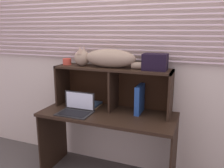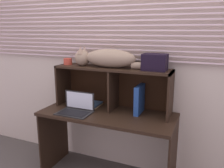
{
  "view_description": "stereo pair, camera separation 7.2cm",
  "coord_description": "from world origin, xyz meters",
  "px_view_note": "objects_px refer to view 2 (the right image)",
  "views": [
    {
      "loc": [
        0.84,
        -1.81,
        1.55
      ],
      "look_at": [
        0.0,
        0.35,
        1.01
      ],
      "focal_mm": 37.01,
      "sensor_mm": 36.0,
      "label": 1
    },
    {
      "loc": [
        0.91,
        -1.78,
        1.55
      ],
      "look_at": [
        0.0,
        0.35,
        1.01
      ],
      "focal_mm": 37.01,
      "sensor_mm": 36.0,
      "label": 2
    }
  ],
  "objects_px": {
    "book_stack": "(92,105)",
    "small_basket": "(68,61)",
    "cat": "(106,58)",
    "laptop": "(76,109)",
    "storage_box": "(155,62)",
    "binder_upright": "(139,99)"
  },
  "relations": [
    {
      "from": "small_basket",
      "to": "book_stack",
      "type": "bearing_deg",
      "value": -0.22
    },
    {
      "from": "laptop",
      "to": "storage_box",
      "type": "height_order",
      "value": "storage_box"
    },
    {
      "from": "cat",
      "to": "book_stack",
      "type": "xyz_separation_m",
      "value": [
        -0.17,
        -0.0,
        -0.52
      ]
    },
    {
      "from": "book_stack",
      "to": "small_basket",
      "type": "relative_size",
      "value": 2.48
    },
    {
      "from": "binder_upright",
      "to": "small_basket",
      "type": "distance_m",
      "value": 0.89
    },
    {
      "from": "laptop",
      "to": "storage_box",
      "type": "bearing_deg",
      "value": 17.77
    },
    {
      "from": "binder_upright",
      "to": "cat",
      "type": "bearing_deg",
      "value": -180.0
    },
    {
      "from": "binder_upright",
      "to": "small_basket",
      "type": "height_order",
      "value": "small_basket"
    },
    {
      "from": "cat",
      "to": "small_basket",
      "type": "height_order",
      "value": "cat"
    },
    {
      "from": "cat",
      "to": "storage_box",
      "type": "xyz_separation_m",
      "value": [
        0.5,
        0.0,
        -0.01
      ]
    },
    {
      "from": "binder_upright",
      "to": "small_basket",
      "type": "bearing_deg",
      "value": 180.0
    },
    {
      "from": "book_stack",
      "to": "storage_box",
      "type": "height_order",
      "value": "storage_box"
    },
    {
      "from": "cat",
      "to": "laptop",
      "type": "bearing_deg",
      "value": -134.22
    },
    {
      "from": "binder_upright",
      "to": "storage_box",
      "type": "bearing_deg",
      "value": 0.0
    },
    {
      "from": "cat",
      "to": "book_stack",
      "type": "height_order",
      "value": "cat"
    },
    {
      "from": "laptop",
      "to": "book_stack",
      "type": "height_order",
      "value": "laptop"
    },
    {
      "from": "binder_upright",
      "to": "small_basket",
      "type": "xyz_separation_m",
      "value": [
        -0.82,
        0.0,
        0.34
      ]
    },
    {
      "from": "laptop",
      "to": "small_basket",
      "type": "bearing_deg",
      "value": 134.38
    },
    {
      "from": "cat",
      "to": "small_basket",
      "type": "bearing_deg",
      "value": 180.0
    },
    {
      "from": "small_basket",
      "to": "storage_box",
      "type": "height_order",
      "value": "storage_box"
    },
    {
      "from": "small_basket",
      "to": "storage_box",
      "type": "xyz_separation_m",
      "value": [
        0.96,
        0.0,
        0.04
      ]
    },
    {
      "from": "laptop",
      "to": "binder_upright",
      "type": "bearing_deg",
      "value": 21.57
    }
  ]
}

